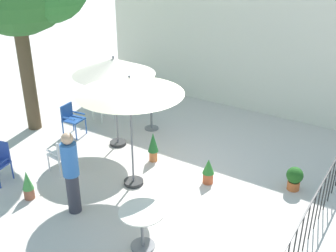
# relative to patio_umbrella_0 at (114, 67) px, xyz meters

# --- Properties ---
(ground_plane) EXTENTS (60.00, 60.00, 0.00)m
(ground_plane) POSITION_rel_patio_umbrella_0_xyz_m (1.76, -0.65, -2.14)
(ground_plane) COLOR beige
(villa_facade) EXTENTS (10.22, 0.30, 4.39)m
(villa_facade) POSITION_rel_patio_umbrella_0_xyz_m (1.76, 4.26, 0.05)
(villa_facade) COLOR silver
(villa_facade) RESTS_ON ground
(terrace_railing) EXTENTS (0.03, 6.01, 1.01)m
(terrace_railing) POSITION_rel_patio_umbrella_0_xyz_m (5.35, -0.65, -1.47)
(terrace_railing) COLOR black
(terrace_railing) RESTS_ON ground
(patio_umbrella_0) EXTENTS (2.07, 2.07, 2.42)m
(patio_umbrella_0) POSITION_rel_patio_umbrella_0_xyz_m (0.00, 0.00, 0.00)
(patio_umbrella_0) COLOR #2D2D2D
(patio_umbrella_0) RESTS_ON ground
(patio_umbrella_1) EXTENTS (2.24, 2.24, 2.55)m
(patio_umbrella_1) POSITION_rel_patio_umbrella_0_xyz_m (1.52, -1.29, 0.16)
(patio_umbrella_1) COLOR #2D2D2D
(patio_umbrella_1) RESTS_ON ground
(cafe_table_0) EXTENTS (0.73, 0.73, 0.76)m
(cafe_table_0) POSITION_rel_patio_umbrella_0_xyz_m (0.18, 1.30, -1.61)
(cafe_table_0) COLOR silver
(cafe_table_0) RESTS_ON ground
(cafe_table_1) EXTENTS (0.80, 0.80, 0.77)m
(cafe_table_1) POSITION_rel_patio_umbrella_0_xyz_m (2.92, -2.84, -1.60)
(cafe_table_1) COLOR silver
(cafe_table_1) RESTS_ON ground
(patio_chair_0) EXTENTS (0.53, 0.53, 0.89)m
(patio_chair_0) POSITION_rel_patio_umbrella_0_xyz_m (-1.45, -0.23, -1.62)
(patio_chair_0) COLOR #25509B
(patio_chair_0) RESTS_ON ground
(patio_chair_1) EXTENTS (0.53, 0.53, 0.88)m
(patio_chair_1) POSITION_rel_patio_umbrella_0_xyz_m (-0.16, -1.77, -1.64)
(patio_chair_1) COLOR white
(patio_chair_1) RESTS_ON ground
(patio_chair_3) EXTENTS (0.51, 0.54, 0.84)m
(patio_chair_3) POSITION_rel_patio_umbrella_0_xyz_m (-1.50, 1.04, -1.65)
(patio_chair_3) COLOR white
(patio_chair_3) RESTS_ON ground
(potted_plant_0) EXTENTS (0.36, 0.36, 0.54)m
(potted_plant_0) POSITION_rel_patio_umbrella_0_xyz_m (4.60, 0.45, -1.84)
(potted_plant_0) COLOR #BE5D2E
(potted_plant_0) RESTS_ON ground
(potted_plant_1) EXTENTS (0.27, 0.27, 0.61)m
(potted_plant_1) POSITION_rel_patio_umbrella_0_xyz_m (2.90, -0.35, -1.82)
(potted_plant_1) COLOR #BF5530
(potted_plant_1) RESTS_ON ground
(potted_plant_2) EXTENTS (0.26, 0.26, 0.76)m
(potted_plant_2) POSITION_rel_patio_umbrella_0_xyz_m (1.30, -0.20, -1.72)
(potted_plant_2) COLOR #C86E3A
(potted_plant_2) RESTS_ON ground
(potted_plant_3) EXTENTS (0.42, 0.42, 0.61)m
(potted_plant_3) POSITION_rel_patio_umbrella_0_xyz_m (-1.69, 2.22, -1.81)
(potted_plant_3) COLOR brown
(potted_plant_3) RESTS_ON ground
(potted_plant_4) EXTENTS (0.24, 0.24, 0.66)m
(potted_plant_4) POSITION_rel_patio_umbrella_0_xyz_m (0.02, -2.95, -1.81)
(potted_plant_4) COLOR #93533B
(potted_plant_4) RESTS_ON ground
(standing_person) EXTENTS (0.43, 0.43, 1.76)m
(standing_person) POSITION_rel_patio_umbrella_0_xyz_m (1.15, -2.74, -1.23)
(standing_person) COLOR #33333D
(standing_person) RESTS_ON ground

